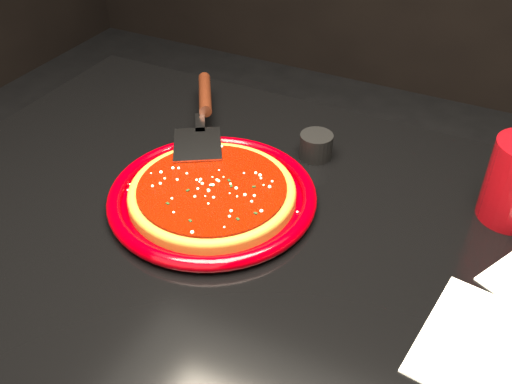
% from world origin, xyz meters
% --- Properties ---
extents(plate, '(0.42, 0.42, 0.02)m').
position_xyz_m(plate, '(-0.12, 0.04, 0.76)').
color(plate, '#700005').
rests_on(plate, table).
extents(pizza_crust, '(0.34, 0.34, 0.01)m').
position_xyz_m(pizza_crust, '(-0.12, 0.04, 0.77)').
color(pizza_crust, brown).
rests_on(pizza_crust, plate).
extents(pizza_crust_rim, '(0.34, 0.34, 0.02)m').
position_xyz_m(pizza_crust_rim, '(-0.12, 0.04, 0.77)').
color(pizza_crust_rim, brown).
rests_on(pizza_crust_rim, plate).
extents(pizza_sauce, '(0.30, 0.30, 0.01)m').
position_xyz_m(pizza_sauce, '(-0.12, 0.04, 0.78)').
color(pizza_sauce, '#710C00').
rests_on(pizza_sauce, plate).
extents(parmesan_dusting, '(0.22, 0.22, 0.01)m').
position_xyz_m(parmesan_dusting, '(-0.12, 0.04, 0.78)').
color(parmesan_dusting, beige).
rests_on(parmesan_dusting, plate).
extents(basil_flecks, '(0.20, 0.20, 0.00)m').
position_xyz_m(basil_flecks, '(-0.12, 0.04, 0.78)').
color(basil_flecks, black).
rests_on(basil_flecks, plate).
extents(pizza_server, '(0.26, 0.34, 0.03)m').
position_xyz_m(pizza_server, '(-0.23, 0.20, 0.79)').
color(pizza_server, silver).
rests_on(pizza_server, plate).
extents(napkin_a, '(0.20, 0.20, 0.00)m').
position_xyz_m(napkin_a, '(0.32, -0.06, 0.75)').
color(napkin_a, white).
rests_on(napkin_a, table).
extents(ramekin, '(0.06, 0.06, 0.04)m').
position_xyz_m(ramekin, '(-0.02, 0.22, 0.77)').
color(ramekin, black).
rests_on(ramekin, table).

